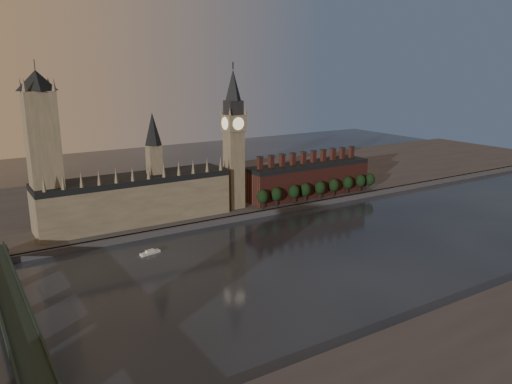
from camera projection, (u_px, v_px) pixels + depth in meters
ground at (315, 261)px, 284.38m from camera, size 900.00×900.00×0.00m
north_bank at (185, 193)px, 429.92m from camera, size 900.00×182.00×4.00m
palace_of_westminster at (136, 197)px, 340.03m from camera, size 130.00×30.30×74.00m
victoria_tower at (43, 149)px, 302.18m from camera, size 24.00×24.00×108.00m
big_ben at (234, 138)px, 365.81m from camera, size 15.00×15.00×107.00m
chimney_block at (308, 179)px, 411.56m from camera, size 110.00×25.00×37.00m
embankment_tree_0 at (263, 197)px, 371.64m from camera, size 8.60×8.60×14.88m
embankment_tree_1 at (276, 194)px, 378.82m from camera, size 8.60×8.60×14.88m
embankment_tree_2 at (294, 192)px, 386.38m from camera, size 8.60×8.60×14.88m
embankment_tree_3 at (305, 190)px, 392.81m from camera, size 8.60×8.60×14.88m
embankment_tree_4 at (320, 188)px, 399.19m from camera, size 8.60×8.60×14.88m
embankment_tree_5 at (334, 185)px, 407.78m from camera, size 8.60×8.60×14.88m
embankment_tree_6 at (348, 183)px, 416.48m from camera, size 8.60×8.60×14.88m
embankment_tree_7 at (360, 181)px, 423.41m from camera, size 8.60×8.60×14.88m
embankment_tree_8 at (370, 180)px, 427.90m from camera, size 8.60×8.60×14.88m
westminster_bridge at (18, 324)px, 200.25m from camera, size 14.00×200.00×11.55m
river_boat at (150, 252)px, 295.37m from camera, size 12.72×6.01×2.45m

